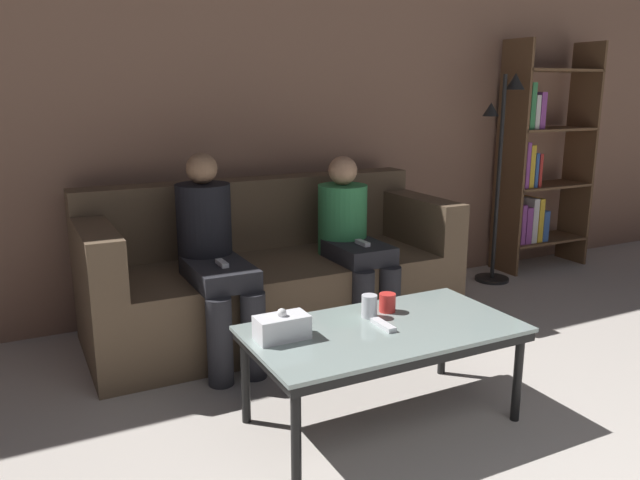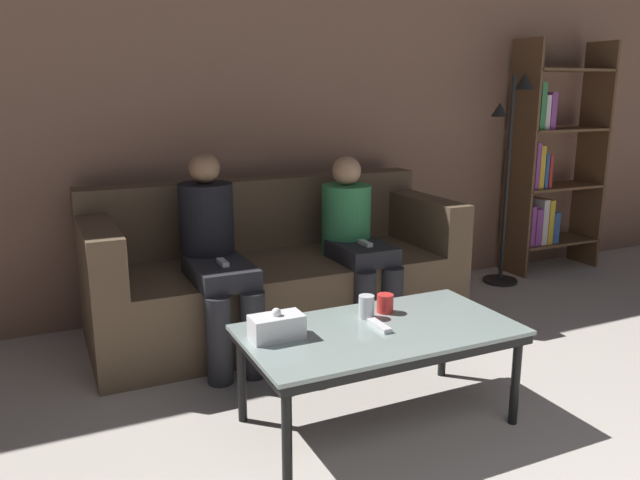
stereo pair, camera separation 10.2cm
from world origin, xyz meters
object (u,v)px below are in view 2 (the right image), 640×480
object	(u,v)px
couch	(274,276)
seated_person_left_end	(215,252)
coffee_table	(379,337)
standing_lamp	(510,158)
tissue_box	(277,326)
cup_near_right	(385,303)
cup_near_left	(366,307)
seated_person_mid_left	(355,239)
bookshelf	(547,169)
game_remote	(379,326)

from	to	relation	value
couch	seated_person_left_end	distance (m)	0.57
coffee_table	standing_lamp	distance (m)	2.46
coffee_table	tissue_box	xyz separation A→B (m)	(-0.44, 0.08, 0.09)
couch	tissue_box	distance (m)	1.28
cup_near_right	seated_person_left_end	distance (m)	1.04
cup_near_left	seated_person_left_end	size ratio (longest dim) A/B	0.09
coffee_table	cup_near_right	xyz separation A→B (m)	(0.12, 0.16, 0.08)
coffee_table	cup_near_left	distance (m)	0.17
cup_near_left	seated_person_left_end	distance (m)	1.00
coffee_table	seated_person_left_end	distance (m)	1.13
seated_person_left_end	seated_person_mid_left	xyz separation A→B (m)	(0.88, 0.02, -0.02)
couch	cup_near_left	size ratio (longest dim) A/B	21.35
tissue_box	seated_person_mid_left	distance (m)	1.31
tissue_box	seated_person_mid_left	size ratio (longest dim) A/B	0.21
couch	bookshelf	world-z (taller)	bookshelf
standing_lamp	cup_near_right	bearing A→B (deg)	-145.21
cup_near_left	game_remote	bearing A→B (deg)	-94.59
tissue_box	standing_lamp	xyz separation A→B (m)	(2.38, 1.34, 0.46)
couch	game_remote	world-z (taller)	couch
coffee_table	seated_person_mid_left	bearing A→B (deg)	67.14
seated_person_mid_left	cup_near_left	bearing A→B (deg)	-115.31
tissue_box	standing_lamp	world-z (taller)	standing_lamp
coffee_table	seated_person_left_end	world-z (taller)	seated_person_left_end
cup_near_right	game_remote	xyz separation A→B (m)	(-0.12, -0.16, -0.03)
couch	cup_near_left	xyz separation A→B (m)	(0.01, -1.14, 0.17)
cup_near_right	standing_lamp	xyz separation A→B (m)	(1.81, 1.26, 0.47)
couch	cup_near_left	distance (m)	1.15
couch	cup_near_left	bearing A→B (deg)	-89.47
cup_near_right	cup_near_left	bearing A→B (deg)	-167.91
tissue_box	standing_lamp	distance (m)	2.77
standing_lamp	bookshelf	bearing A→B (deg)	15.27
seated_person_mid_left	seated_person_left_end	bearing A→B (deg)	-178.79
tissue_box	seated_person_left_end	size ratio (longest dim) A/B	0.20
cup_near_right	seated_person_left_end	world-z (taller)	seated_person_left_end
couch	seated_person_left_end	world-z (taller)	seated_person_left_end
coffee_table	cup_near_left	size ratio (longest dim) A/B	11.44
tissue_box	game_remote	bearing A→B (deg)	-10.45
game_remote	cup_near_left	bearing A→B (deg)	85.41
cup_near_left	coffee_table	bearing A→B (deg)	-94.59
seated_person_left_end	seated_person_mid_left	bearing A→B (deg)	1.21
game_remote	standing_lamp	distance (m)	2.45
couch	tissue_box	xyz separation A→B (m)	(-0.44, -1.19, 0.17)
cup_near_left	standing_lamp	bearing A→B (deg)	33.68
coffee_table	bookshelf	bearing A→B (deg)	32.44
couch	cup_near_right	size ratio (longest dim) A/B	25.78
game_remote	seated_person_mid_left	bearing A→B (deg)	67.14
cup_near_left	couch	bearing A→B (deg)	90.53
couch	seated_person_mid_left	xyz separation A→B (m)	(0.44, -0.23, 0.24)
coffee_table	game_remote	size ratio (longest dim) A/B	7.91
tissue_box	game_remote	world-z (taller)	tissue_box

